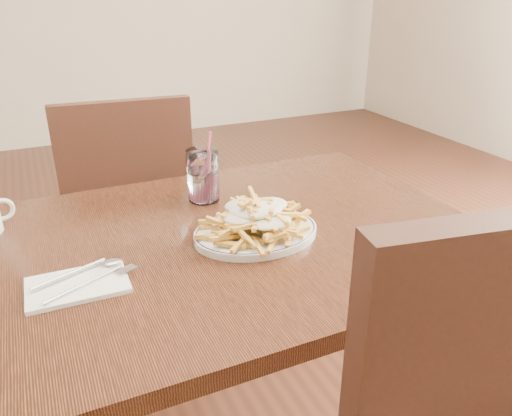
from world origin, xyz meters
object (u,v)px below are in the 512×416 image
chair_far (129,207)px  water_glass (203,178)px  fries_plate (256,232)px  table (216,267)px  loaded_fries (256,214)px

chair_far → water_glass: (0.11, -0.53, 0.28)m
fries_plate → water_glass: (-0.04, 0.25, 0.05)m
chair_far → fries_plate: bearing=-79.2°
chair_far → fries_plate: 0.82m
fries_plate → water_glass: 0.25m
table → water_glass: bearing=77.4°
fries_plate → loaded_fries: loaded_fries is taller
loaded_fries → table: bearing=156.2°
table → chair_far: 0.75m
chair_far → fries_plate: (0.15, -0.78, 0.23)m
table → loaded_fries: 0.16m
table → chair_far: chair_far is taller
chair_far → water_glass: 0.61m
table → loaded_fries: bearing=-23.8°
fries_plate → loaded_fries: (0.00, 0.00, 0.05)m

